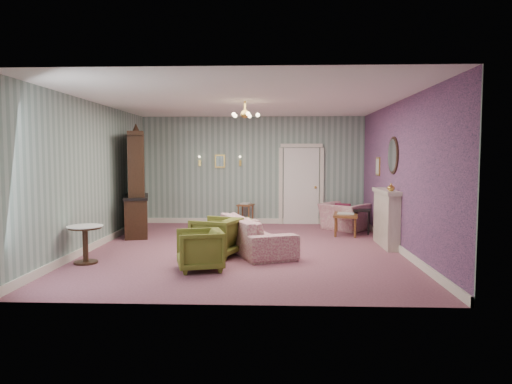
{
  "coord_description": "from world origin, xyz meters",
  "views": [
    {
      "loc": [
        0.58,
        -9.08,
        1.83
      ],
      "look_at": [
        0.2,
        0.4,
        1.1
      ],
      "focal_mm": 32.59,
      "sensor_mm": 36.0,
      "label": 1
    }
  ],
  "objects_px": {
    "olive_chair_b": "(216,235)",
    "dresser": "(136,181)",
    "side_table_black": "(362,222)",
    "wingback_chair": "(344,212)",
    "fireplace": "(386,218)",
    "sofa_chintz": "(255,228)",
    "olive_chair_a": "(200,248)",
    "coffee_table": "(346,224)",
    "olive_chair_c": "(235,232)",
    "pedestal_table": "(85,244)"
  },
  "relations": [
    {
      "from": "side_table_black",
      "to": "olive_chair_a",
      "type": "bearing_deg",
      "value": -131.86
    },
    {
      "from": "dresser",
      "to": "olive_chair_c",
      "type": "bearing_deg",
      "value": -47.27
    },
    {
      "from": "olive_chair_a",
      "to": "side_table_black",
      "type": "bearing_deg",
      "value": 122.46
    },
    {
      "from": "fireplace",
      "to": "pedestal_table",
      "type": "height_order",
      "value": "fireplace"
    },
    {
      "from": "coffee_table",
      "to": "pedestal_table",
      "type": "xyz_separation_m",
      "value": [
        -4.9,
        -3.15,
        0.08
      ]
    },
    {
      "from": "olive_chair_b",
      "to": "pedestal_table",
      "type": "xyz_separation_m",
      "value": [
        -2.17,
        -0.67,
        -0.07
      ]
    },
    {
      "from": "sofa_chintz",
      "to": "fireplace",
      "type": "height_order",
      "value": "fireplace"
    },
    {
      "from": "sofa_chintz",
      "to": "pedestal_table",
      "type": "distance_m",
      "value": 3.08
    },
    {
      "from": "olive_chair_a",
      "to": "olive_chair_c",
      "type": "relative_size",
      "value": 1.09
    },
    {
      "from": "olive_chair_c",
      "to": "coffee_table",
      "type": "relative_size",
      "value": 0.68
    },
    {
      "from": "dresser",
      "to": "fireplace",
      "type": "distance_m",
      "value": 5.65
    },
    {
      "from": "olive_chair_a",
      "to": "dresser",
      "type": "bearing_deg",
      "value": -164.31
    },
    {
      "from": "wingback_chair",
      "to": "side_table_black",
      "type": "bearing_deg",
      "value": 161.27
    },
    {
      "from": "dresser",
      "to": "pedestal_table",
      "type": "xyz_separation_m",
      "value": [
        -0.02,
        -2.91,
        -0.94
      ]
    },
    {
      "from": "fireplace",
      "to": "side_table_black",
      "type": "relative_size",
      "value": 2.41
    },
    {
      "from": "olive_chair_b",
      "to": "wingback_chair",
      "type": "distance_m",
      "value": 4.24
    },
    {
      "from": "fireplace",
      "to": "coffee_table",
      "type": "distance_m",
      "value": 1.55
    },
    {
      "from": "olive_chair_b",
      "to": "sofa_chintz",
      "type": "xyz_separation_m",
      "value": [
        0.68,
        0.52,
        0.05
      ]
    },
    {
      "from": "sofa_chintz",
      "to": "wingback_chair",
      "type": "bearing_deg",
      "value": -60.15
    },
    {
      "from": "pedestal_table",
      "to": "olive_chair_a",
      "type": "bearing_deg",
      "value": -10.77
    },
    {
      "from": "wingback_chair",
      "to": "sofa_chintz",
      "type": "bearing_deg",
      "value": 93.16
    },
    {
      "from": "olive_chair_b",
      "to": "dresser",
      "type": "bearing_deg",
      "value": -115.69
    },
    {
      "from": "olive_chair_b",
      "to": "sofa_chintz",
      "type": "height_order",
      "value": "sofa_chintz"
    },
    {
      "from": "dresser",
      "to": "pedestal_table",
      "type": "height_order",
      "value": "dresser"
    },
    {
      "from": "olive_chair_b",
      "to": "side_table_black",
      "type": "distance_m",
      "value": 4.07
    },
    {
      "from": "olive_chair_a",
      "to": "wingback_chair",
      "type": "bearing_deg",
      "value": 129.63
    },
    {
      "from": "coffee_table",
      "to": "dresser",
      "type": "bearing_deg",
      "value": -177.11
    },
    {
      "from": "wingback_chair",
      "to": "fireplace",
      "type": "xyz_separation_m",
      "value": [
        0.55,
        -2.09,
        0.13
      ]
    },
    {
      "from": "side_table_black",
      "to": "pedestal_table",
      "type": "relative_size",
      "value": 0.89
    },
    {
      "from": "dresser",
      "to": "fireplace",
      "type": "height_order",
      "value": "dresser"
    },
    {
      "from": "olive_chair_a",
      "to": "olive_chair_b",
      "type": "distance_m",
      "value": 1.06
    },
    {
      "from": "olive_chair_b",
      "to": "olive_chair_c",
      "type": "xyz_separation_m",
      "value": [
        0.29,
        0.71,
        -0.06
      ]
    },
    {
      "from": "sofa_chintz",
      "to": "pedestal_table",
      "type": "height_order",
      "value": "sofa_chintz"
    },
    {
      "from": "coffee_table",
      "to": "pedestal_table",
      "type": "distance_m",
      "value": 5.83
    },
    {
      "from": "side_table_black",
      "to": "coffee_table",
      "type": "bearing_deg",
      "value": -164.43
    },
    {
      "from": "wingback_chair",
      "to": "side_table_black",
      "type": "height_order",
      "value": "wingback_chair"
    },
    {
      "from": "olive_chair_b",
      "to": "side_table_black",
      "type": "relative_size",
      "value": 1.35
    },
    {
      "from": "olive_chair_a",
      "to": "olive_chair_b",
      "type": "bearing_deg",
      "value": 156.89
    },
    {
      "from": "sofa_chintz",
      "to": "coffee_table",
      "type": "height_order",
      "value": "sofa_chintz"
    },
    {
      "from": "olive_chair_c",
      "to": "side_table_black",
      "type": "height_order",
      "value": "olive_chair_c"
    },
    {
      "from": "olive_chair_b",
      "to": "dresser",
      "type": "height_order",
      "value": "dresser"
    },
    {
      "from": "olive_chair_b",
      "to": "fireplace",
      "type": "xyz_separation_m",
      "value": [
        3.34,
        1.1,
        0.19
      ]
    },
    {
      "from": "olive_chair_b",
      "to": "olive_chair_c",
      "type": "height_order",
      "value": "olive_chair_b"
    },
    {
      "from": "sofa_chintz",
      "to": "pedestal_table",
      "type": "relative_size",
      "value": 3.49
    },
    {
      "from": "olive_chair_a",
      "to": "wingback_chair",
      "type": "height_order",
      "value": "wingback_chair"
    },
    {
      "from": "dresser",
      "to": "pedestal_table",
      "type": "distance_m",
      "value": 3.05
    },
    {
      "from": "wingback_chair",
      "to": "olive_chair_b",
      "type": "bearing_deg",
      "value": 90.31
    },
    {
      "from": "coffee_table",
      "to": "side_table_black",
      "type": "relative_size",
      "value": 1.69
    },
    {
      "from": "fireplace",
      "to": "sofa_chintz",
      "type": "bearing_deg",
      "value": -167.64
    },
    {
      "from": "wingback_chair",
      "to": "pedestal_table",
      "type": "distance_m",
      "value": 6.29
    }
  ]
}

